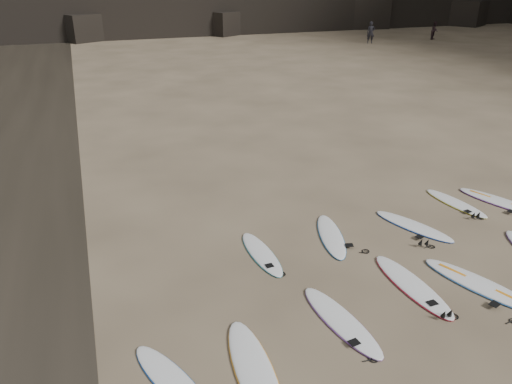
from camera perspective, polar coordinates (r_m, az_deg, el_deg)
ground at (r=11.93m, az=18.55°, el=-10.58°), size 240.00×240.00×0.00m
surfboard_0 at (r=9.40m, az=-0.21°, el=-19.67°), size 0.83×2.81×0.10m
surfboard_1 at (r=10.57m, az=9.68°, el=-14.26°), size 0.95×2.58×0.09m
surfboard_2 at (r=11.94m, az=17.40°, el=-10.09°), size 0.73×2.68×0.10m
surfboard_3 at (r=12.49m, az=24.23°, el=-9.60°), size 1.59×2.82×0.10m
surfboard_5 at (r=12.56m, az=0.64°, el=-7.03°), size 0.65×2.28×0.08m
surfboard_6 at (r=13.48m, az=8.58°, el=-4.95°), size 1.21×2.48×0.09m
surfboard_7 at (r=14.48m, az=17.56°, el=-3.70°), size 1.46×2.45×0.09m
surfboard_8 at (r=16.28m, az=21.86°, el=-1.17°), size 0.88×2.33×0.08m
surfboard_9 at (r=16.92m, az=26.15°, el=-0.98°), size 1.55×2.68×0.09m
surfboard_11 at (r=9.38m, az=-9.67°, el=-20.36°), size 1.34×2.25×0.08m
person_a at (r=49.47m, az=12.98°, el=17.34°), size 0.84×0.73×1.93m
person_b at (r=53.83m, az=19.75°, el=16.99°), size 1.04×0.98×1.70m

